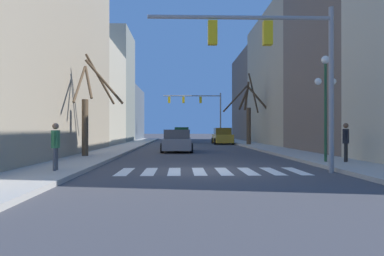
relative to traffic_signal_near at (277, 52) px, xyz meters
The scene contains 16 objects.
ground_plane 4.93m from the traffic_signal_near, 158.68° to the left, with size 240.00×240.00×0.00m, color #424247.
sidewalk_left 9.09m from the traffic_signal_near, behind, with size 2.47×90.00×0.15m.
sidewalk_right 5.49m from the traffic_signal_near, 14.70° to the left, with size 2.47×90.00×0.15m.
building_row_left 22.94m from the traffic_signal_near, 122.31° to the left, with size 6.00×52.98×13.53m.
building_row_right 20.76m from the traffic_signal_near, 68.26° to the left, with size 6.00×49.90×13.66m.
crosswalk_stripes 4.88m from the traffic_signal_near, 166.21° to the left, with size 6.75×2.60×0.01m.
traffic_signal_near is the anchor object (origin of this frame).
traffic_signal_far 36.35m from the traffic_signal_near, 91.40° to the left, with size 7.65×0.28×6.41m.
street_lamp_right_corner 4.16m from the traffic_signal_near, 45.27° to the left, with size 0.95×0.36×4.59m.
car_driving_away_lane 26.53m from the traffic_signal_near, 87.73° to the left, with size 2.03×4.78×1.71m.
car_parked_left_far 31.02m from the traffic_signal_near, 96.07° to the left, with size 1.98×4.81×1.80m.
car_parked_right_far 13.80m from the traffic_signal_near, 105.91° to the left, with size 2.13×4.74×1.53m.
pedestrian_crossing_street 8.30m from the traffic_signal_near, behind, with size 0.24×0.69×1.60m.
pedestrian_on_left_sidewalk 5.52m from the traffic_signal_near, 36.31° to the left, with size 0.45×0.65×1.66m.
street_tree_right_mid 22.03m from the traffic_signal_near, 82.23° to the left, with size 4.38×2.17×6.67m.
street_tree_right_near 10.87m from the traffic_signal_near, 140.49° to the left, with size 2.11×3.13×5.42m.
Camera 1 is at (-1.15, -13.99, 1.54)m, focal length 35.00 mm.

